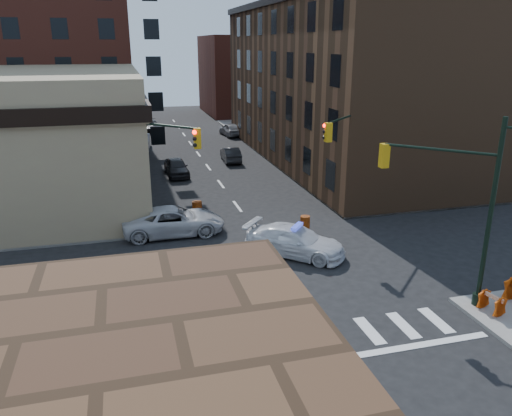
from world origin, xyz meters
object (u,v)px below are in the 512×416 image
barricade_nw_a (103,227)px  parked_car_enear (231,154)px  barrel_bank (197,210)px  pedestrian_b (45,210)px  pickup (174,221)px  parked_car_wnear (176,167)px  pedestrian_a (121,209)px  parked_car_wfar (141,142)px  police_car (295,241)px  barrel_road (305,224)px

barricade_nw_a → parked_car_enear: bearing=59.6°
barrel_bank → pedestrian_b: bearing=175.5°
pedestrian_b → parked_car_enear: bearing=34.8°
pickup → parked_car_enear: pickup is taller
parked_car_wnear → parked_car_enear: 6.98m
parked_car_enear → barricade_nw_a: bearing=59.1°
parked_car_wnear → pedestrian_a: size_ratio=2.27×
pedestrian_b → barricade_nw_a: bearing=-47.3°
parked_car_wfar → pedestrian_b: size_ratio=2.62×
barrel_bank → police_car: bearing=-60.3°
parked_car_wfar → barrel_bank: 23.66m
parked_car_wnear → barricade_nw_a: size_ratio=3.96×
police_car → parked_car_enear: police_car is taller
parked_car_enear → pedestrian_b: pedestrian_b is taller
parked_car_wfar → barricade_nw_a: parked_car_wfar is taller
parked_car_wnear → barrel_bank: (0.08, -11.34, -0.19)m
parked_car_wnear → parked_car_enear: (5.63, 4.13, -0.05)m
barrel_road → parked_car_wnear: bearing=110.8°
parked_car_enear → pedestrian_b: size_ratio=2.31×
police_car → pedestrian_b: pedestrian_b is taller
pedestrian_a → pickup: bearing=-10.7°
parked_car_wnear → pedestrian_a: 12.51m
barrel_road → barrel_bank: bearing=144.1°
parked_car_wfar → parked_car_enear: 11.36m
police_car → parked_car_wnear: (-4.23, 18.62, -0.03)m
police_car → parked_car_enear: size_ratio=1.27×
pickup → barricade_nw_a: (-4.07, 0.66, -0.26)m
parked_car_wfar → parked_car_enear: (8.00, -8.07, -0.09)m
barrel_bank → parked_car_wnear: bearing=90.4°
pedestrian_b → barrel_bank: size_ratio=1.65×
police_car → pickup: size_ratio=0.91×
pickup → parked_car_enear: bearing=-22.3°
pedestrian_a → barricade_nw_a: size_ratio=1.75×
pickup → parked_car_wnear: (1.69, 13.86, -0.08)m
police_car → parked_car_wnear: size_ratio=1.23×
parked_car_wnear → barrel_road: bearing=-71.7°
pickup → parked_car_wnear: size_ratio=1.35×
parked_car_wfar → barrel_road: bearing=-67.6°
pedestrian_a → barrel_bank: size_ratio=1.74×
parked_car_wfar → parked_car_wnear: bearing=-73.2°
parked_car_wnear → barrel_road: (5.93, -15.58, -0.24)m
police_car → barrel_road: police_car is taller
barricade_nw_a → parked_car_wnear: bearing=69.3°
pickup → parked_car_enear: (7.31, 17.99, -0.13)m
barrel_road → barricade_nw_a: bearing=168.5°
police_car → barrel_road: 3.50m
barrel_bank → barricade_nw_a: size_ratio=1.00×
parked_car_wfar → barricade_nw_a: size_ratio=4.32×
pickup → parked_car_wnear: 13.96m
pickup → parked_car_wfar: bearing=1.3°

